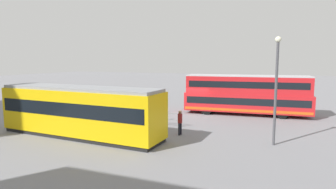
{
  "coord_description": "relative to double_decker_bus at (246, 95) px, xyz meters",
  "views": [
    {
      "loc": [
        -7.37,
        25.92,
        5.17
      ],
      "look_at": [
        1.23,
        4.23,
        2.32
      ],
      "focal_mm": 30.0,
      "sensor_mm": 36.0,
      "label": 1
    }
  ],
  "objects": [
    {
      "name": "tram_yellow",
      "position": [
        9.69,
        12.08,
        -0.16
      ],
      "size": [
        12.17,
        3.24,
        3.4
      ],
      "color": "#E5B70C",
      "rests_on": "ground"
    },
    {
      "name": "double_decker_bus",
      "position": [
        0.0,
        0.0,
        0.0
      ],
      "size": [
        11.7,
        3.5,
        3.77
      ],
      "color": "red",
      "rests_on": "ground"
    },
    {
      "name": "street_lamp",
      "position": [
        -2.71,
        9.42,
        1.93
      ],
      "size": [
        0.36,
        0.36,
        6.57
      ],
      "color": "#4C4C51",
      "rests_on": "ground"
    },
    {
      "name": "info_sign",
      "position": [
        11.23,
        6.27,
        -0.43
      ],
      "size": [
        0.93,
        0.14,
        2.21
      ],
      "color": "slate",
      "rests_on": "ground"
    },
    {
      "name": "pedestrian_near_railing",
      "position": [
        6.71,
        6.05,
        -1.02
      ],
      "size": [
        0.45,
        0.45,
        1.59
      ],
      "color": "black",
      "rests_on": "ground"
    },
    {
      "name": "pedestrian_railing",
      "position": [
        8.17,
        7.25,
        -1.18
      ],
      "size": [
        8.0,
        0.1,
        1.08
      ],
      "color": "gray",
      "rests_on": "ground"
    },
    {
      "name": "pedestrian_crossing",
      "position": [
        3.41,
        9.33,
        -0.93
      ],
      "size": [
        0.38,
        0.38,
        1.73
      ],
      "color": "black",
      "rests_on": "ground"
    },
    {
      "name": "ground_plane",
      "position": [
        4.52,
        1.45,
        -1.93
      ],
      "size": [
        160.0,
        160.0,
        0.0
      ],
      "primitive_type": "plane",
      "color": "gray"
    }
  ]
}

